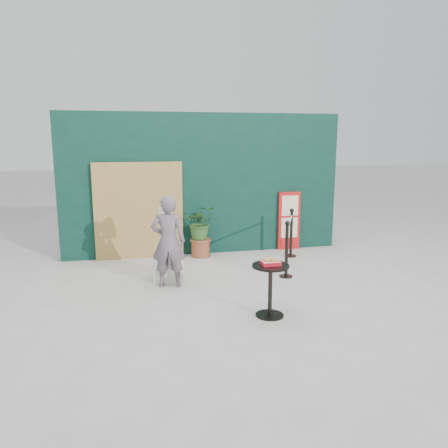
% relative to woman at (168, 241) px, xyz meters
% --- Properties ---
extents(ground, '(60.00, 60.00, 0.00)m').
position_rel_woman_xyz_m(ground, '(0.99, -1.03, -0.78)').
color(ground, '#ADAAA5').
rests_on(ground, ground).
extents(back_wall, '(6.00, 0.30, 3.00)m').
position_rel_woman_xyz_m(back_wall, '(0.99, 2.12, 0.72)').
color(back_wall, black).
rests_on(back_wall, ground).
extents(bamboo_fence, '(1.80, 0.08, 2.00)m').
position_rel_woman_xyz_m(bamboo_fence, '(-0.41, 1.91, 0.22)').
color(bamboo_fence, tan).
rests_on(bamboo_fence, ground).
extents(woman, '(0.63, 0.47, 1.56)m').
position_rel_woman_xyz_m(woman, '(0.00, 0.00, 0.00)').
color(woman, '#695A64').
rests_on(woman, ground).
extents(menu_board, '(0.50, 0.07, 1.30)m').
position_rel_woman_xyz_m(menu_board, '(2.89, 1.93, -0.13)').
color(menu_board, red).
rests_on(menu_board, ground).
extents(statue, '(0.58, 0.58, 1.49)m').
position_rel_woman_xyz_m(statue, '(-0.00, 0.36, -0.17)').
color(statue, white).
rests_on(statue, ground).
extents(cafe_table, '(0.52, 0.52, 0.75)m').
position_rel_woman_xyz_m(cafe_table, '(1.25, -1.59, -0.28)').
color(cafe_table, black).
rests_on(cafe_table, ground).
extents(food_basket, '(0.26, 0.19, 0.11)m').
position_rel_woman_xyz_m(food_basket, '(1.26, -1.58, 0.01)').
color(food_basket, red).
rests_on(food_basket, cafe_table).
extents(planter, '(0.65, 0.56, 1.10)m').
position_rel_woman_xyz_m(planter, '(0.85, 1.75, -0.14)').
color(planter, brown).
rests_on(planter, ground).
extents(stanchion_barrier, '(0.84, 1.54, 1.03)m').
position_rel_woman_xyz_m(stanchion_barrier, '(2.41, 0.68, -0.29)').
color(stanchion_barrier, black).
rests_on(stanchion_barrier, ground).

